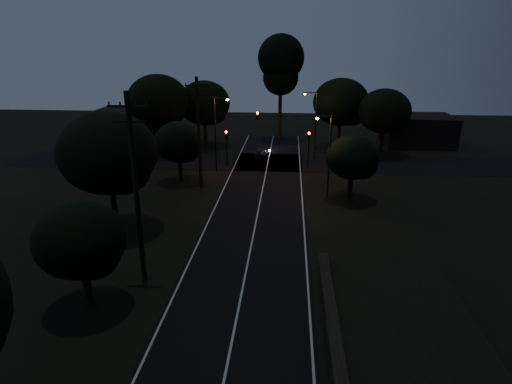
{
  "coord_description": "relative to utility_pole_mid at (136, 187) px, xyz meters",
  "views": [
    {
      "loc": [
        2.46,
        -6.91,
        13.32
      ],
      "look_at": [
        0.0,
        24.0,
        2.5
      ],
      "focal_mm": 30.0,
      "sensor_mm": 36.0,
      "label": 1
    }
  ],
  "objects": [
    {
      "name": "road_surface",
      "position": [
        6.0,
        16.12,
        -5.73
      ],
      "size": [
        60.0,
        70.0,
        0.03
      ],
      "color": "black",
      "rests_on": "ground"
    },
    {
      "name": "utility_pole_mid",
      "position": [
        0.0,
        0.0,
        0.0
      ],
      "size": [
        2.2,
        0.3,
        11.0
      ],
      "color": "black",
      "rests_on": "ground"
    },
    {
      "name": "utility_pole_far",
      "position": [
        0.0,
        17.0,
        -0.25
      ],
      "size": [
        2.2,
        0.3,
        10.5
      ],
      "color": "black",
      "rests_on": "ground"
    },
    {
      "name": "tree_left_b",
      "position": [
        -1.84,
        -3.09,
        -1.93
      ],
      "size": [
        4.62,
        4.62,
        5.87
      ],
      "color": "black",
      "rests_on": "ground"
    },
    {
      "name": "tree_left_c",
      "position": [
        -4.25,
        6.86,
        0.0
      ],
      "size": [
        7.03,
        7.03,
        8.88
      ],
      "color": "black",
      "rests_on": "ground"
    },
    {
      "name": "tree_left_d",
      "position": [
        -2.33,
        18.9,
        -1.79
      ],
      "size": [
        4.8,
        4.8,
        6.1
      ],
      "color": "black",
      "rests_on": "ground"
    },
    {
      "name": "tree_far_nw",
      "position": [
        -2.76,
        34.86,
        -0.09
      ],
      "size": [
        6.88,
        6.88,
        8.72
      ],
      "color": "black",
      "rests_on": "ground"
    },
    {
      "name": "tree_far_w",
      "position": [
        -7.73,
        30.84,
        0.62
      ],
      "size": [
        7.67,
        7.67,
        9.78
      ],
      "color": "black",
      "rests_on": "ground"
    },
    {
      "name": "tree_far_ne",
      "position": [
        15.26,
        34.85,
        0.18
      ],
      "size": [
        7.23,
        7.23,
        9.15
      ],
      "color": "black",
      "rests_on": "ground"
    },
    {
      "name": "tree_far_e",
      "position": [
        20.23,
        31.87,
        -0.46
      ],
      "size": [
        6.42,
        6.42,
        8.15
      ],
      "color": "black",
      "rests_on": "ground"
    },
    {
      "name": "tree_right_a",
      "position": [
        14.16,
        14.91,
        -1.97
      ],
      "size": [
        4.58,
        4.58,
        5.82
      ],
      "color": "black",
      "rests_on": "ground"
    },
    {
      "name": "tall_pine",
      "position": [
        7.0,
        40.0,
        4.8
      ],
      "size": [
        6.44,
        6.44,
        14.63
      ],
      "color": "black",
      "rests_on": "ground"
    },
    {
      "name": "building_left",
      "position": [
        -14.0,
        37.0,
        -3.54
      ],
      "size": [
        10.0,
        8.0,
        4.4
      ],
      "primitive_type": "cube",
      "color": "black",
      "rests_on": "ground"
    },
    {
      "name": "building_right",
      "position": [
        26.0,
        38.0,
        -3.74
      ],
      "size": [
        9.0,
        7.0,
        4.0
      ],
      "primitive_type": "cube",
      "color": "black",
      "rests_on": "ground"
    },
    {
      "name": "signal_left",
      "position": [
        1.4,
        24.99,
        -2.9
      ],
      "size": [
        0.28,
        0.35,
        4.1
      ],
      "color": "black",
      "rests_on": "ground"
    },
    {
      "name": "signal_right",
      "position": [
        10.6,
        24.99,
        -2.9
      ],
      "size": [
        0.28,
        0.35,
        4.1
      ],
      "color": "black",
      "rests_on": "ground"
    },
    {
      "name": "signal_mast",
      "position": [
        3.09,
        24.99,
        -1.4
      ],
      "size": [
        3.7,
        0.35,
        6.25
      ],
      "color": "black",
      "rests_on": "ground"
    },
    {
      "name": "streetlight_a",
      "position": [
        0.69,
        23.0,
        -1.1
      ],
      "size": [
        1.66,
        0.26,
        8.0
      ],
      "color": "black",
      "rests_on": "ground"
    },
    {
      "name": "streetlight_b",
      "position": [
        11.31,
        29.0,
        -1.1
      ],
      "size": [
        1.66,
        0.26,
        8.0
      ],
      "color": "black",
      "rests_on": "ground"
    },
    {
      "name": "streetlight_c",
      "position": [
        11.83,
        15.0,
        -1.39
      ],
      "size": [
        1.46,
        0.26,
        7.5
      ],
      "color": "black",
      "rests_on": "ground"
    },
    {
      "name": "car",
      "position": [
        5.13,
        28.98,
        -5.17
      ],
      "size": [
        1.97,
        3.56,
        1.15
      ],
      "primitive_type": "imported",
      "rotation": [
        0.0,
        0.0,
        2.95
      ],
      "color": "black",
      "rests_on": "ground"
    }
  ]
}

